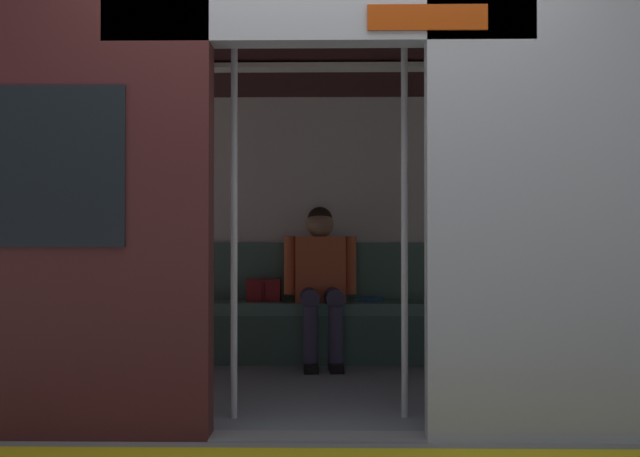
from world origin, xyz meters
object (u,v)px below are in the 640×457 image
at_px(train_car, 311,158).
at_px(book, 369,299).
at_px(grab_pole_far, 405,223).
at_px(bench_seat, 324,316).
at_px(person_seated, 321,274).
at_px(grab_pole_door, 234,223).
at_px(handbag, 264,290).

height_order(train_car, book, train_car).
distance_m(train_car, grab_pole_far, 1.03).
bearing_deg(bench_seat, book, -167.04).
relative_size(bench_seat, person_seated, 2.69).
bearing_deg(grab_pole_far, train_car, -55.84).
relative_size(person_seated, grab_pole_door, 0.58).
height_order(bench_seat, grab_pole_far, grab_pole_far).
distance_m(bench_seat, book, 0.38).
distance_m(train_car, bench_seat, 1.49).
height_order(train_car, grab_pole_door, train_car).
bearing_deg(person_seated, handbag, -15.88).
bearing_deg(grab_pole_door, handbag, -89.61).
height_order(bench_seat, grab_pole_door, grab_pole_door).
bearing_deg(grab_pole_far, handbag, -63.48).
relative_size(grab_pole_door, grab_pole_far, 1.00).
height_order(train_car, person_seated, train_car).
bearing_deg(bench_seat, grab_pole_far, 104.38).
bearing_deg(person_seated, train_car, 87.05).
distance_m(person_seated, handbag, 0.48).
relative_size(train_car, bench_seat, 2.00).
distance_m(book, grab_pole_far, 1.93).
relative_size(person_seated, grab_pole_far, 0.58).
xyz_separation_m(bench_seat, grab_pole_door, (0.45, 1.79, 0.68)).
bearing_deg(book, grab_pole_far, 116.33).
bearing_deg(grab_pole_door, person_seated, -103.86).
height_order(book, grab_pole_door, grab_pole_door).
bearing_deg(grab_pole_far, person_seated, -74.50).
relative_size(person_seated, book, 5.41).
height_order(handbag, grab_pole_door, grab_pole_door).
relative_size(book, grab_pole_far, 0.11).
height_order(bench_seat, handbag, handbag).
bearing_deg(bench_seat, handbag, -9.02).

